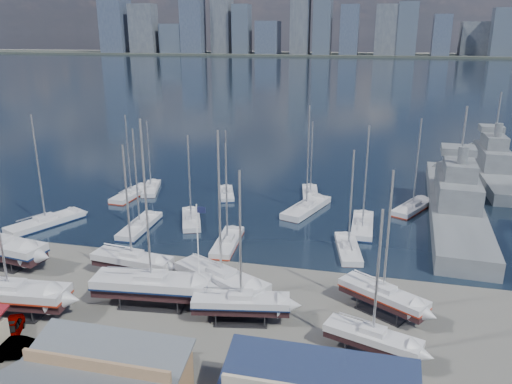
% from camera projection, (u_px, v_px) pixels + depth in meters
% --- Properties ---
extents(ground, '(1400.00, 1400.00, 0.00)m').
position_uv_depth(ground, '(179.00, 300.00, 51.99)').
color(ground, '#605E59').
rests_on(ground, ground).
extents(water, '(1400.00, 600.00, 0.40)m').
position_uv_depth(water, '(349.00, 74.00, 339.32)').
color(water, '#182338').
rests_on(water, ground).
extents(far_shore, '(1400.00, 80.00, 2.20)m').
position_uv_depth(far_shore, '(362.00, 55.00, 579.88)').
color(far_shore, '#2D332D').
rests_on(far_shore, ground).
extents(skyline, '(639.14, 43.80, 107.69)m').
position_uv_depth(skyline, '(357.00, 21.00, 564.21)').
color(skyline, '#475166').
rests_on(skyline, far_shore).
extents(shed_grey, '(12.60, 8.40, 4.17)m').
position_uv_depth(shed_grey, '(97.00, 382.00, 36.51)').
color(shed_grey, '#8C6B4C').
rests_on(shed_grey, ground).
extents(sailboat_cradle_1, '(11.95, 4.40, 18.67)m').
position_uv_depth(sailboat_cradle_1, '(10.00, 294.00, 48.66)').
color(sailboat_cradle_1, '#2D2D33').
rests_on(sailboat_cradle_1, ground).
extents(sailboat_cradle_2, '(9.61, 3.64, 15.36)m').
position_uv_depth(sailboat_cradle_2, '(132.00, 260.00, 56.23)').
color(sailboat_cradle_2, '#2D2D33').
rests_on(sailboat_cradle_2, ground).
extents(sailboat_cradle_3, '(12.28, 4.57, 19.13)m').
position_uv_depth(sailboat_cradle_3, '(152.00, 285.00, 50.36)').
color(sailboat_cradle_3, '#2D2D33').
rests_on(sailboat_cradle_3, ground).
extents(sailboat_cradle_4, '(11.19, 7.77, 17.81)m').
position_uv_depth(sailboat_cradle_4, '(221.00, 280.00, 51.63)').
color(sailboat_cradle_4, '#2D2D33').
rests_on(sailboat_cradle_4, ground).
extents(sailboat_cradle_5, '(9.64, 4.22, 15.14)m').
position_uv_depth(sailboat_cradle_5, '(241.00, 303.00, 47.44)').
color(sailboat_cradle_5, '#2D2D33').
rests_on(sailboat_cradle_5, ground).
extents(sailboat_cradle_6, '(9.02, 6.98, 14.75)m').
position_uv_depth(sailboat_cradle_6, '(383.00, 295.00, 48.84)').
color(sailboat_cradle_6, '#2D2D33').
rests_on(sailboat_cradle_6, ground).
extents(sailboat_cradle_7, '(8.47, 4.77, 13.54)m').
position_uv_depth(sailboat_cradle_7, '(372.00, 338.00, 42.14)').
color(sailboat_cradle_7, '#2D2D33').
rests_on(sailboat_cradle_7, ground).
extents(sailboat_moored_0, '(7.59, 11.52, 16.80)m').
position_uv_depth(sailboat_moored_0, '(46.00, 224.00, 71.83)').
color(sailboat_moored_0, black).
rests_on(sailboat_moored_0, water).
extents(sailboat_moored_1, '(3.50, 9.93, 14.56)m').
position_uv_depth(sailboat_moored_1, '(131.00, 195.00, 84.50)').
color(sailboat_moored_1, black).
rests_on(sailboat_moored_1, water).
extents(sailboat_moored_2, '(4.86, 8.93, 12.99)m').
position_uv_depth(sailboat_moored_2, '(151.00, 189.00, 87.57)').
color(sailboat_moored_2, black).
rests_on(sailboat_moored_2, water).
extents(sailboat_moored_3, '(3.09, 10.14, 15.06)m').
position_uv_depth(sailboat_moored_3, '(140.00, 227.00, 70.52)').
color(sailboat_moored_3, black).
rests_on(sailboat_moored_3, water).
extents(sailboat_moored_4, '(5.63, 9.27, 13.54)m').
position_uv_depth(sailboat_moored_4, '(191.00, 220.00, 73.08)').
color(sailboat_moored_4, black).
rests_on(sailboat_moored_4, water).
extents(sailboat_moored_5, '(4.64, 8.19, 11.81)m').
position_uv_depth(sailboat_moored_5, '(227.00, 194.00, 84.95)').
color(sailboat_moored_5, black).
rests_on(sailboat_moored_5, water).
extents(sailboat_moored_6, '(3.26, 9.67, 14.23)m').
position_uv_depth(sailboat_moored_6, '(227.00, 243.00, 65.12)').
color(sailboat_moored_6, black).
rests_on(sailboat_moored_6, water).
extents(sailboat_moored_7, '(6.71, 11.81, 17.19)m').
position_uv_depth(sailboat_moored_7, '(306.00, 209.00, 77.66)').
color(sailboat_moored_7, black).
rests_on(sailboat_moored_7, water).
extents(sailboat_moored_8, '(3.96, 9.29, 13.45)m').
position_uv_depth(sailboat_moored_8, '(310.00, 195.00, 84.62)').
color(sailboat_moored_8, black).
rests_on(sailboat_moored_8, water).
extents(sailboat_moored_9, '(4.13, 9.50, 13.88)m').
position_uv_depth(sailboat_moored_9, '(348.00, 250.00, 63.16)').
color(sailboat_moored_9, black).
rests_on(sailboat_moored_9, water).
extents(sailboat_moored_10, '(2.92, 10.36, 15.48)m').
position_uv_depth(sailboat_moored_10, '(362.00, 227.00, 70.67)').
color(sailboat_moored_10, black).
rests_on(sailboat_moored_10, water).
extents(sailboat_moored_11, '(7.17, 10.29, 15.13)m').
position_uv_depth(sailboat_moored_11, '(413.00, 208.00, 78.09)').
color(sailboat_moored_11, black).
rests_on(sailboat_moored_11, water).
extents(naval_ship_east, '(10.08, 45.53, 18.06)m').
position_uv_depth(naval_ship_east, '(455.00, 203.00, 76.22)').
color(naval_ship_east, slate).
rests_on(naval_ship_east, water).
extents(naval_ship_west, '(6.21, 38.34, 17.45)m').
position_uv_depth(naval_ship_west, '(490.00, 168.00, 96.31)').
color(naval_ship_west, slate).
rests_on(naval_ship_west, water).
extents(car_a, '(3.35, 4.67, 1.48)m').
position_uv_depth(car_a, '(11.00, 329.00, 45.49)').
color(car_a, gray).
rests_on(car_a, ground).
extents(car_b, '(5.05, 3.10, 1.57)m').
position_uv_depth(car_b, '(21.00, 348.00, 42.69)').
color(car_b, gray).
rests_on(car_b, ground).
extents(car_c, '(3.58, 5.07, 1.28)m').
position_uv_depth(car_c, '(123.00, 363.00, 41.00)').
color(car_c, gray).
rests_on(car_c, ground).
extents(car_d, '(2.72, 4.76, 1.30)m').
position_uv_depth(car_d, '(176.00, 364.00, 40.83)').
color(car_d, gray).
rests_on(car_d, ground).
extents(flagpole, '(0.97, 0.12, 10.89)m').
position_uv_depth(flagpole, '(199.00, 249.00, 49.16)').
color(flagpole, white).
rests_on(flagpole, ground).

